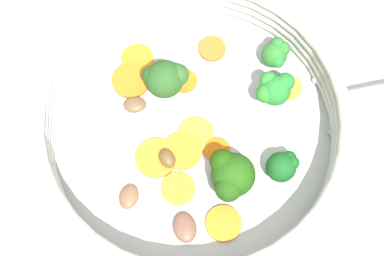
{
  "coord_description": "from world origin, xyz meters",
  "views": [
    {
      "loc": [
        -0.11,
        0.22,
        0.69
      ],
      "look_at": [
        0.0,
        0.0,
        0.03
      ],
      "focal_mm": 60.0,
      "sensor_mm": 36.0,
      "label": 1
    }
  ],
  "objects_px": {
    "carrot_slice_8": "(217,150)",
    "mushroom_piece_3": "(133,108)",
    "skillet": "(192,134)",
    "carrot_slice_9": "(131,80)",
    "broccoli_floret_0": "(283,166)",
    "broccoli_floret_4": "(276,53)",
    "carrot_slice_4": "(288,87)",
    "mushroom_piece_2": "(185,227)",
    "carrot_slice_3": "(180,150)",
    "mushroom_piece_0": "(129,197)",
    "carrot_slice_10": "(156,158)",
    "carrot_slice_0": "(224,224)",
    "carrot_slice_1": "(178,188)",
    "mushroom_piece_1": "(167,158)",
    "carrot_slice_6": "(184,81)",
    "broccoli_floret_2": "(231,175)",
    "carrot_slice_2": "(137,59)",
    "carrot_slice_7": "(212,49)",
    "broccoli_floret_1": "(165,78)",
    "carrot_slice_5": "(197,131)",
    "broccoli_floret_3": "(274,89)"
  },
  "relations": [
    {
      "from": "carrot_slice_9",
      "to": "carrot_slice_10",
      "type": "relative_size",
      "value": 0.95
    },
    {
      "from": "broccoli_floret_2",
      "to": "mushroom_piece_0",
      "type": "relative_size",
      "value": 1.98
    },
    {
      "from": "skillet",
      "to": "broccoli_floret_2",
      "type": "xyz_separation_m",
      "value": [
        -0.06,
        0.03,
        0.04
      ]
    },
    {
      "from": "carrot_slice_2",
      "to": "carrot_slice_8",
      "type": "distance_m",
      "value": 0.14
    },
    {
      "from": "skillet",
      "to": "mushroom_piece_2",
      "type": "distance_m",
      "value": 0.11
    },
    {
      "from": "broccoli_floret_2",
      "to": "carrot_slice_7",
      "type": "bearing_deg",
      "value": -57.78
    },
    {
      "from": "broccoli_floret_0",
      "to": "mushroom_piece_3",
      "type": "xyz_separation_m",
      "value": [
        0.18,
        0.01,
        -0.02
      ]
    },
    {
      "from": "broccoli_floret_4",
      "to": "mushroom_piece_1",
      "type": "relative_size",
      "value": 1.58
    },
    {
      "from": "carrot_slice_7",
      "to": "carrot_slice_10",
      "type": "xyz_separation_m",
      "value": [
        -0.0,
        0.15,
        -0.0
      ]
    },
    {
      "from": "carrot_slice_3",
      "to": "carrot_slice_2",
      "type": "bearing_deg",
      "value": -39.32
    },
    {
      "from": "carrot_slice_10",
      "to": "carrot_slice_0",
      "type": "bearing_deg",
      "value": 161.08
    },
    {
      "from": "carrot_slice_9",
      "to": "mushroom_piece_1",
      "type": "distance_m",
      "value": 0.1
    },
    {
      "from": "mushroom_piece_0",
      "to": "broccoli_floret_0",
      "type": "bearing_deg",
      "value": -143.5
    },
    {
      "from": "mushroom_piece_3",
      "to": "broccoli_floret_4",
      "type": "bearing_deg",
      "value": -133.63
    },
    {
      "from": "carrot_slice_8",
      "to": "carrot_slice_2",
      "type": "bearing_deg",
      "value": -24.47
    },
    {
      "from": "carrot_slice_9",
      "to": "mushroom_piece_1",
      "type": "relative_size",
      "value": 1.93
    },
    {
      "from": "carrot_slice_4",
      "to": "broccoli_floret_2",
      "type": "distance_m",
      "value": 0.14
    },
    {
      "from": "carrot_slice_8",
      "to": "broccoli_floret_1",
      "type": "bearing_deg",
      "value": -25.69
    },
    {
      "from": "carrot_slice_9",
      "to": "broccoli_floret_2",
      "type": "height_order",
      "value": "broccoli_floret_2"
    },
    {
      "from": "skillet",
      "to": "carrot_slice_0",
      "type": "relative_size",
      "value": 8.3
    },
    {
      "from": "skillet",
      "to": "broccoli_floret_0",
      "type": "height_order",
      "value": "broccoli_floret_0"
    },
    {
      "from": "carrot_slice_9",
      "to": "broccoli_floret_1",
      "type": "height_order",
      "value": "broccoli_floret_1"
    },
    {
      "from": "carrot_slice_4",
      "to": "carrot_slice_6",
      "type": "height_order",
      "value": "same"
    },
    {
      "from": "carrot_slice_8",
      "to": "carrot_slice_10",
      "type": "height_order",
      "value": "same"
    },
    {
      "from": "skillet",
      "to": "carrot_slice_9",
      "type": "xyz_separation_m",
      "value": [
        0.09,
        -0.03,
        0.01
      ]
    },
    {
      "from": "carrot_slice_6",
      "to": "broccoli_floret_4",
      "type": "relative_size",
      "value": 0.82
    },
    {
      "from": "skillet",
      "to": "carrot_slice_9",
      "type": "bearing_deg",
      "value": -15.6
    },
    {
      "from": "carrot_slice_8",
      "to": "mushroom_piece_3",
      "type": "relative_size",
      "value": 1.11
    },
    {
      "from": "carrot_slice_7",
      "to": "skillet",
      "type": "bearing_deg",
      "value": 103.43
    },
    {
      "from": "carrot_slice_0",
      "to": "broccoli_floret_4",
      "type": "bearing_deg",
      "value": -81.74
    },
    {
      "from": "carrot_slice_8",
      "to": "mushroom_piece_1",
      "type": "distance_m",
      "value": 0.06
    },
    {
      "from": "carrot_slice_4",
      "to": "mushroom_piece_2",
      "type": "relative_size",
      "value": 0.98
    },
    {
      "from": "skillet",
      "to": "mushroom_piece_2",
      "type": "bearing_deg",
      "value": 112.13
    },
    {
      "from": "mushroom_piece_2",
      "to": "carrot_slice_4",
      "type": "bearing_deg",
      "value": -99.77
    },
    {
      "from": "mushroom_piece_1",
      "to": "carrot_slice_3",
      "type": "bearing_deg",
      "value": -113.9
    },
    {
      "from": "carrot_slice_10",
      "to": "broccoli_floret_3",
      "type": "height_order",
      "value": "broccoli_floret_3"
    },
    {
      "from": "carrot_slice_8",
      "to": "mushroom_piece_3",
      "type": "xyz_separation_m",
      "value": [
        0.11,
        -0.0,
        0.0
      ]
    },
    {
      "from": "mushroom_piece_1",
      "to": "broccoli_floret_1",
      "type": "bearing_deg",
      "value": -62.38
    },
    {
      "from": "carrot_slice_1",
      "to": "carrot_slice_5",
      "type": "distance_m",
      "value": 0.07
    },
    {
      "from": "carrot_slice_1",
      "to": "carrot_slice_3",
      "type": "distance_m",
      "value": 0.04
    },
    {
      "from": "carrot_slice_6",
      "to": "mushroom_piece_2",
      "type": "distance_m",
      "value": 0.17
    },
    {
      "from": "broccoli_floret_0",
      "to": "mushroom_piece_3",
      "type": "relative_size",
      "value": 1.46
    },
    {
      "from": "carrot_slice_10",
      "to": "broccoli_floret_2",
      "type": "bearing_deg",
      "value": -173.46
    },
    {
      "from": "carrot_slice_1",
      "to": "mushroom_piece_1",
      "type": "xyz_separation_m",
      "value": [
        0.02,
        -0.02,
        0.01
      ]
    },
    {
      "from": "carrot_slice_8",
      "to": "carrot_slice_3",
      "type": "bearing_deg",
      "value": 25.52
    },
    {
      "from": "carrot_slice_7",
      "to": "carrot_slice_8",
      "type": "relative_size",
      "value": 1.11
    },
    {
      "from": "carrot_slice_1",
      "to": "carrot_slice_4",
      "type": "bearing_deg",
      "value": -110.24
    },
    {
      "from": "carrot_slice_2",
      "to": "broccoli_floret_4",
      "type": "xyz_separation_m",
      "value": [
        -0.14,
        -0.07,
        0.02
      ]
    },
    {
      "from": "carrot_slice_0",
      "to": "mushroom_piece_2",
      "type": "relative_size",
      "value": 1.18
    },
    {
      "from": "carrot_slice_10",
      "to": "broccoli_floret_1",
      "type": "relative_size",
      "value": 0.85
    }
  ]
}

